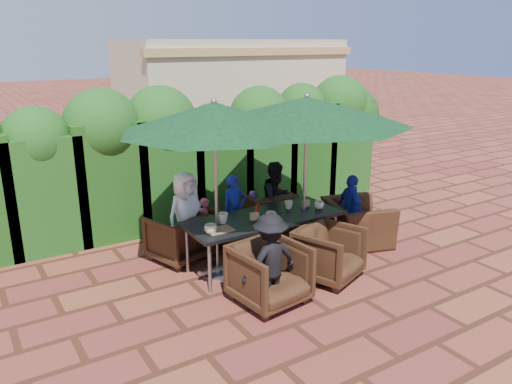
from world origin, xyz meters
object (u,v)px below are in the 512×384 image
chair_far_mid (238,223)px  chair_near_left (270,271)px  dining_table (263,221)px  chair_far_right (266,210)px  chair_far_left (178,235)px  umbrella_left (214,118)px  chair_near_right (329,251)px  umbrella_right (307,111)px  chair_end_right (358,216)px

chair_far_mid → chair_near_left: bearing=57.6°
dining_table → chair_far_right: bearing=54.9°
chair_far_left → chair_far_mid: (1.02, -0.00, -0.01)m
dining_table → umbrella_left: 1.70m
dining_table → chair_far_right: size_ratio=2.83×
umbrella_left → chair_far_right: (1.45, 0.99, -1.81)m
dining_table → chair_far_right: (0.74, 1.05, -0.27)m
chair_near_left → chair_near_right: 1.06m
dining_table → chair_far_left: bearing=139.1°
umbrella_right → chair_far_mid: umbrella_right is taller
chair_far_mid → chair_near_right: (0.47, -1.68, 0.03)m
umbrella_left → chair_far_right: bearing=34.2°
chair_far_left → chair_far_right: (1.70, 0.22, 0.01)m
umbrella_right → chair_near_left: size_ratio=3.51×
chair_far_right → chair_near_right: 1.91m
chair_far_mid → chair_near_right: 1.74m
chair_far_mid → chair_far_left: bearing=-14.6°
chair_near_left → chair_far_right: bearing=51.1°
umbrella_left → chair_near_right: umbrella_left is taller
chair_near_left → umbrella_right: bearing=30.2°
umbrella_right → chair_far_right: (0.05, 1.10, -1.81)m
umbrella_right → chair_far_right: umbrella_right is taller
dining_table → chair_far_right: 1.31m
umbrella_right → chair_near_left: (-1.22, -0.92, -1.79)m
chair_far_right → chair_near_left: 2.38m
umbrella_left → chair_end_right: bearing=-3.3°
chair_far_mid → chair_far_right: 0.72m
umbrella_right → chair_far_left: size_ratio=3.79×
chair_near_left → chair_near_right: bearing=-0.4°
chair_near_left → chair_end_right: chair_end_right is taller
umbrella_left → chair_far_left: 1.99m
chair_far_mid → chair_near_right: bearing=91.3°
chair_near_right → chair_end_right: bearing=10.6°
chair_far_mid → chair_near_left: 1.89m
chair_far_left → chair_far_mid: bearing=162.4°
chair_far_mid → chair_far_right: (0.68, 0.22, 0.03)m
chair_far_right → chair_near_left: size_ratio=0.96×
chair_end_right → chair_near_right: bearing=138.8°
umbrella_right → chair_far_right: 2.12m
chair_far_right → chair_near_right: size_ratio=0.99×
umbrella_left → chair_near_left: (0.19, -1.03, -1.79)m
chair_near_left → umbrella_left: bearing=93.6°
umbrella_right → chair_far_mid: bearing=126.0°
chair_far_left → chair_far_right: size_ratio=0.97×
chair_near_right → chair_near_left: bearing=165.2°
chair_far_mid → chair_near_right: chair_near_right is taller
chair_far_left → chair_end_right: size_ratio=0.75×
chair_near_left → dining_table: bearing=54.6°
umbrella_left → chair_far_left: umbrella_left is taller
umbrella_left → chair_near_left: umbrella_left is taller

